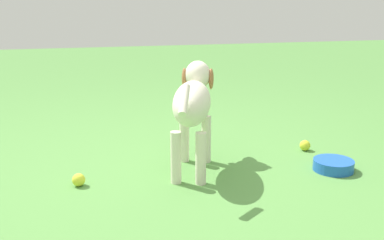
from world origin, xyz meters
TOP-DOWN VIEW (x-y plane):
  - ground at (0.00, 0.00)m, footprint 14.00×14.00m
  - dog at (0.23, 0.14)m, footprint 0.39×0.80m
  - tennis_ball_0 at (0.98, 0.27)m, footprint 0.07×0.07m
  - tennis_ball_1 at (-0.39, 0.05)m, footprint 0.07×0.07m
  - water_bowl at (0.97, -0.08)m, footprint 0.22×0.22m

SIDE VIEW (x-z plane):
  - ground at x=0.00m, z-range 0.00..0.00m
  - water_bowl at x=0.97m, z-range 0.00..0.06m
  - tennis_ball_0 at x=0.98m, z-range 0.00..0.07m
  - tennis_ball_1 at x=-0.39m, z-range 0.00..0.07m
  - dog at x=0.23m, z-range 0.09..0.66m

